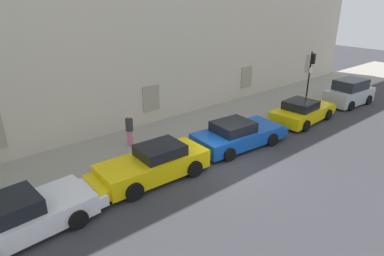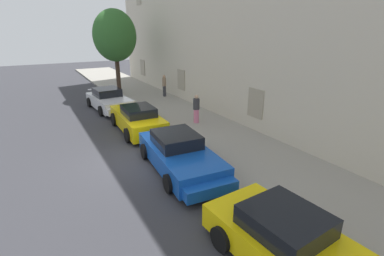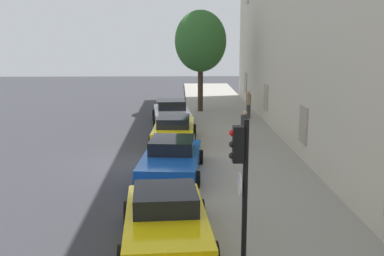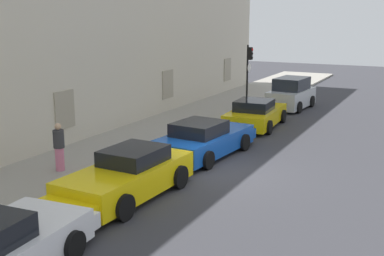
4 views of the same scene
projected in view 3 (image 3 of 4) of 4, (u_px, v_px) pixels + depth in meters
The scene contains 10 objects.
ground_plane at pixel (140, 164), 18.81m from camera, with size 80.00×80.00×0.00m, color #333338.
sidewalk at pixel (248, 162), 18.92m from camera, with size 60.00×4.47×0.14m, color gray.
sportscar_red_lead at pixel (172, 115), 26.92m from camera, with size 4.88×2.45×1.39m.
sportscar_yellow_flank at pixel (174, 131), 22.22m from camera, with size 5.06×2.21×1.42m.
sportscar_white_middle at pixel (171, 162), 16.95m from camera, with size 5.21×2.52×1.36m.
sportscar_tail_end at pixel (166, 225), 11.42m from camera, with size 4.88×2.43×1.33m.
tree_near_kerb at pixel (201, 41), 30.20m from camera, with size 3.35×3.35×6.57m.
traffic_light at pixel (241, 181), 8.45m from camera, with size 0.44×0.36×3.55m.
pedestrian_admiring at pixel (249, 104), 28.19m from camera, with size 0.33×0.33×1.69m.
pedestrian_strolling at pixel (245, 128), 21.32m from camera, with size 0.39×0.39×1.62m.
Camera 3 is at (18.20, 1.58, 5.17)m, focal length 43.59 mm.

